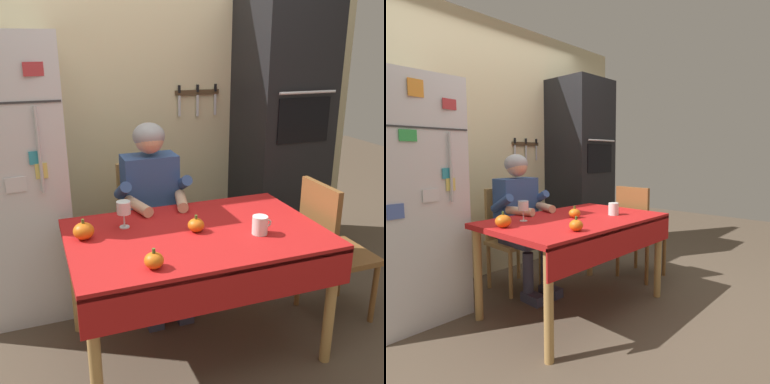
# 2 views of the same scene
# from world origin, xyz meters

# --- Properties ---
(ground_plane) EXTENTS (10.00, 10.00, 0.00)m
(ground_plane) POSITION_xyz_m (0.00, 0.00, 0.00)
(ground_plane) COLOR brown
(ground_plane) RESTS_ON ground
(back_wall_assembly) EXTENTS (3.70, 0.13, 2.60)m
(back_wall_assembly) POSITION_xyz_m (0.05, 1.35, 1.30)
(back_wall_assembly) COLOR beige
(back_wall_assembly) RESTS_ON ground
(refrigerator) EXTENTS (0.68, 0.71, 1.80)m
(refrigerator) POSITION_xyz_m (-0.95, 0.96, 0.90)
(refrigerator) COLOR silver
(refrigerator) RESTS_ON ground
(wall_oven) EXTENTS (0.60, 0.64, 2.10)m
(wall_oven) POSITION_xyz_m (1.05, 1.00, 1.05)
(wall_oven) COLOR black
(wall_oven) RESTS_ON ground
(dining_table) EXTENTS (1.40, 0.90, 0.74)m
(dining_table) POSITION_xyz_m (0.00, 0.08, 0.66)
(dining_table) COLOR tan
(dining_table) RESTS_ON ground
(chair_behind_person) EXTENTS (0.40, 0.40, 0.93)m
(chair_behind_person) POSITION_xyz_m (-0.08, 0.87, 0.51)
(chair_behind_person) COLOR tan
(chair_behind_person) RESTS_ON ground
(seated_person) EXTENTS (0.47, 0.55, 1.25)m
(seated_person) POSITION_xyz_m (-0.08, 0.68, 0.74)
(seated_person) COLOR #38384C
(seated_person) RESTS_ON ground
(chair_right_side) EXTENTS (0.40, 0.40, 0.93)m
(chair_right_side) POSITION_xyz_m (0.90, 0.09, 0.51)
(chair_right_side) COLOR brown
(chair_right_side) RESTS_ON ground
(coffee_mug) EXTENTS (0.11, 0.09, 0.10)m
(coffee_mug) POSITION_xyz_m (0.32, -0.05, 0.79)
(coffee_mug) COLOR white
(coffee_mug) RESTS_ON dining_table
(wine_glass) EXTENTS (0.08, 0.08, 0.15)m
(wine_glass) POSITION_xyz_m (-0.36, 0.30, 0.85)
(wine_glass) COLOR white
(wine_glass) RESTS_ON dining_table
(pumpkin_large) EXTENTS (0.11, 0.11, 0.11)m
(pumpkin_large) POSITION_xyz_m (-0.59, 0.22, 0.79)
(pumpkin_large) COLOR orange
(pumpkin_large) RESTS_ON dining_table
(pumpkin_medium) EXTENTS (0.09, 0.09, 0.10)m
(pumpkin_medium) POSITION_xyz_m (-0.00, 0.10, 0.78)
(pumpkin_medium) COLOR orange
(pumpkin_medium) RESTS_ON dining_table
(pumpkin_small) EXTENTS (0.09, 0.09, 0.10)m
(pumpkin_small) POSITION_xyz_m (-0.33, -0.22, 0.78)
(pumpkin_small) COLOR orange
(pumpkin_small) RESTS_ON dining_table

